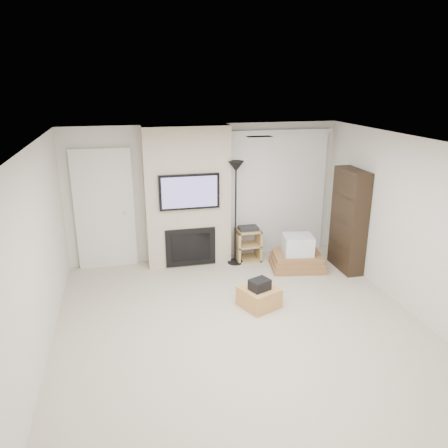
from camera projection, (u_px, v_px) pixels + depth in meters
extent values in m
cube|color=#BFB29C|center=(244.00, 332.00, 5.87)|extent=(5.00, 5.50, 0.00)
cube|color=white|center=(247.00, 146.00, 5.08)|extent=(5.00, 5.50, 0.00)
cube|color=silver|center=(205.00, 193.00, 8.02)|extent=(5.00, 0.00, 2.50)
cube|color=silver|center=(358.00, 389.00, 2.94)|extent=(5.00, 0.00, 2.50)
cube|color=silver|center=(33.00, 264.00, 4.94)|extent=(0.00, 5.50, 2.50)
cube|color=silver|center=(420.00, 231.00, 6.02)|extent=(0.00, 5.50, 2.50)
cube|color=silver|center=(259.00, 137.00, 5.91)|extent=(0.35, 0.18, 0.01)
cube|color=#BB8547|center=(259.00, 297.00, 6.50)|extent=(0.66, 0.66, 0.30)
cube|color=black|center=(260.00, 285.00, 6.38)|extent=(0.34, 0.31, 0.16)
cube|color=#C1B198|center=(188.00, 197.00, 7.76)|extent=(1.50, 0.40, 2.50)
cube|color=black|center=(189.00, 192.00, 7.50)|extent=(1.05, 0.06, 0.62)
cube|color=#5B5083|center=(190.00, 192.00, 7.47)|extent=(0.96, 0.00, 0.54)
cube|color=black|center=(191.00, 247.00, 7.84)|extent=(0.90, 0.04, 0.70)
cube|color=black|center=(191.00, 248.00, 7.82)|extent=(0.70, 0.02, 0.50)
cube|color=silver|center=(105.00, 209.00, 7.65)|extent=(1.02, 0.08, 2.14)
cube|color=beige|center=(105.00, 212.00, 7.67)|extent=(0.90, 0.05, 2.05)
cylinder|color=silver|center=(125.00, 213.00, 7.71)|extent=(0.07, 0.06, 0.07)
cube|color=silver|center=(280.00, 132.00, 7.93)|extent=(1.98, 0.10, 0.08)
cube|color=white|center=(278.00, 195.00, 8.31)|extent=(1.90, 0.03, 2.29)
cylinder|color=black|center=(235.00, 262.00, 8.10)|extent=(0.28, 0.28, 0.03)
cylinder|color=black|center=(236.00, 216.00, 7.82)|extent=(0.03, 0.03, 1.77)
cone|color=black|center=(236.00, 166.00, 7.53)|extent=(0.28, 0.28, 0.18)
cube|color=tan|center=(237.00, 246.00, 8.10)|extent=(0.04, 0.38, 0.60)
cube|color=tan|center=(258.00, 244.00, 8.19)|extent=(0.04, 0.38, 0.60)
cube|color=tan|center=(248.00, 259.00, 8.23)|extent=(0.45, 0.38, 0.03)
cube|color=tan|center=(248.00, 245.00, 8.14)|extent=(0.45, 0.38, 0.03)
cube|color=tan|center=(248.00, 230.00, 8.05)|extent=(0.45, 0.38, 0.03)
cube|color=black|center=(248.00, 228.00, 8.04)|extent=(0.35, 0.25, 0.06)
cube|color=olive|center=(297.00, 265.00, 7.87)|extent=(1.02, 0.84, 0.10)
cube|color=olive|center=(297.00, 260.00, 7.84)|extent=(0.97, 0.79, 0.09)
cube|color=olive|center=(297.00, 256.00, 7.81)|extent=(0.92, 0.74, 0.09)
cube|color=silver|center=(298.00, 245.00, 7.74)|extent=(0.57, 0.53, 0.34)
cube|color=black|center=(349.00, 220.00, 7.60)|extent=(0.30, 0.80, 1.80)
cube|color=black|center=(346.00, 245.00, 7.74)|extent=(0.26, 0.72, 0.02)
cube|color=black|center=(348.00, 220.00, 7.60)|extent=(0.26, 0.72, 0.02)
cube|color=black|center=(350.00, 195.00, 7.46)|extent=(0.26, 0.72, 0.02)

